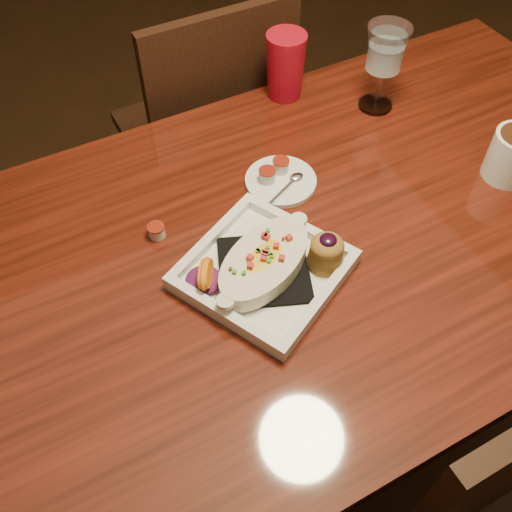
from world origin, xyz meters
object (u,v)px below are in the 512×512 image
red_tumbler (285,66)px  chair_far (209,133)px  table (333,251)px  plate (270,265)px  goblet (385,53)px  saucer (279,179)px

red_tumbler → chair_far: bearing=115.1°
table → plate: 0.23m
goblet → red_tumbler: goblet is taller
chair_far → plate: size_ratio=2.72×
goblet → red_tumbler: 0.22m
plate → saucer: bearing=29.5°
saucer → red_tumbler: bearing=58.3°
goblet → red_tumbler: size_ratio=1.29×
plate → goblet: 0.56m
plate → red_tumbler: 0.54m
chair_far → plate: chair_far is taller
goblet → red_tumbler: (-0.17, 0.14, -0.06)m
saucer → chair_far: bearing=84.0°
table → plate: plate is taller
plate → saucer: 0.24m
chair_far → saucer: bearing=84.0°
table → red_tumbler: 0.45m
plate → goblet: bearing=7.8°
plate → saucer: size_ratio=2.33×
red_tumbler → table: bearing=-105.0°
table → saucer: saucer is taller
chair_far → saucer: chair_far is taller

